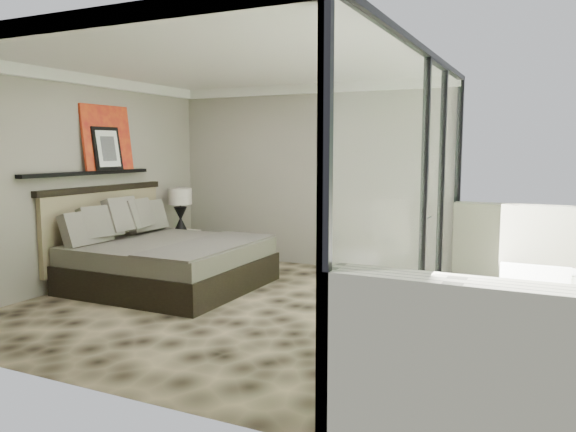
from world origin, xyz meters
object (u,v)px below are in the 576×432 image
at_px(table_lamp, 180,204).
at_px(lounger, 531,315).
at_px(bed, 163,259).
at_px(nightstand, 179,247).

relative_size(table_lamp, lounger, 0.47).
bearing_deg(table_lamp, lounger, -14.31).
relative_size(bed, table_lamp, 3.33).
height_order(bed, lounger, bed).
bearing_deg(nightstand, table_lamp, 46.36).
xyz_separation_m(bed, lounger, (4.52, 0.05, -0.19)).
bearing_deg(lounger, nightstand, 165.98).
bearing_deg(lounger, bed, -179.59).
relative_size(nightstand, lounger, 0.36).
bearing_deg(table_lamp, nightstand, -117.28).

